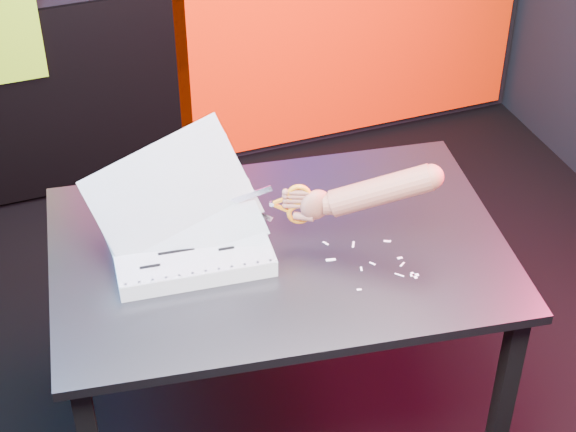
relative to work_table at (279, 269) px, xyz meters
name	(u,v)px	position (x,y,z in m)	size (l,w,h in m)	color
room	(359,33)	(0.24, 0.05, 0.68)	(3.01, 3.01, 2.71)	black
work_table	(279,269)	(0.00, 0.00, 0.00)	(1.39, 1.03, 0.75)	black
printout_stack	(189,243)	(-0.24, 0.06, 0.12)	(0.50, 0.36, 0.39)	beige
scissors	(293,204)	(0.04, 0.00, 0.22)	(0.22, 0.10, 0.13)	silver
hand_forearm	(370,193)	(0.24, -0.08, 0.27)	(0.40, 0.20, 0.19)	#A55234
paper_clippings	(377,262)	(0.23, -0.16, 0.08)	(0.22, 0.24, 0.00)	white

